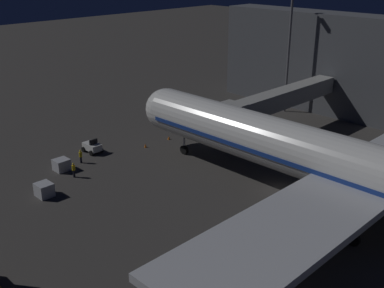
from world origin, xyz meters
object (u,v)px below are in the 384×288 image
object	(u,v)px
apron_floodlight_mast	(289,44)
ground_crew_near_nose_gear	(74,169)
airliner_at_gate	(361,172)
traffic_cone_nose_port	(169,138)
ground_crew_by_belt_loader	(81,156)
baggage_container_mid_row	(44,190)
baggage_tug_spare	(92,147)
baggage_container_near_belt	(62,165)
traffic_cone_nose_starboard	(145,146)
jet_bridge	(274,101)

from	to	relation	value
apron_floodlight_mast	ground_crew_near_nose_gear	distance (m)	41.41
airliner_at_gate	traffic_cone_nose_port	xyz separation A→B (m)	(-2.20, -30.20, -5.13)
airliner_at_gate	ground_crew_near_nose_gear	bearing A→B (deg)	-63.28
ground_crew_by_belt_loader	ground_crew_near_nose_gear	bearing A→B (deg)	46.47
airliner_at_gate	baggage_container_mid_row	xyz separation A→B (m)	(19.44, -26.85, -4.65)
baggage_tug_spare	ground_crew_by_belt_loader	bearing A→B (deg)	33.43
apron_floodlight_mast	baggage_tug_spare	world-z (taller)	apron_floodlight_mast
baggage_container_near_belt	ground_crew_by_belt_loader	size ratio (longest dim) A/B	0.99
traffic_cone_nose_starboard	jet_bridge	bearing A→B (deg)	147.37
baggage_container_mid_row	traffic_cone_nose_port	distance (m)	21.90
baggage_container_mid_row	traffic_cone_nose_starboard	distance (m)	17.57
jet_bridge	apron_floodlight_mast	distance (m)	14.78
airliner_at_gate	baggage_container_near_belt	bearing A→B (deg)	-65.47
baggage_tug_spare	traffic_cone_nose_port	xyz separation A→B (m)	(-10.61, 3.75, -0.51)
traffic_cone_nose_port	traffic_cone_nose_starboard	distance (m)	4.40
baggage_tug_spare	ground_crew_by_belt_loader	size ratio (longest dim) A/B	1.48
traffic_cone_nose_port	traffic_cone_nose_starboard	bearing A→B (deg)	0.00
baggage_container_mid_row	traffic_cone_nose_port	world-z (taller)	baggage_container_mid_row
baggage_tug_spare	baggage_container_near_belt	xyz separation A→B (m)	(6.04, 2.29, -0.06)
baggage_container_near_belt	traffic_cone_nose_port	world-z (taller)	baggage_container_near_belt
jet_bridge	baggage_container_near_belt	distance (m)	30.54
ground_crew_near_nose_gear	ground_crew_by_belt_loader	size ratio (longest dim) A/B	1.03
baggage_tug_spare	ground_crew_near_nose_gear	xyz separation A→B (m)	(6.07, 5.17, 0.24)
jet_bridge	traffic_cone_nose_port	bearing A→B (deg)	-41.70
jet_bridge	baggage_container_mid_row	size ratio (longest dim) A/B	13.90
apron_floodlight_mast	traffic_cone_nose_starboard	bearing A→B (deg)	-8.02
airliner_at_gate	baggage_container_mid_row	distance (m)	33.47
apron_floodlight_mast	ground_crew_by_belt_loader	world-z (taller)	apron_floodlight_mast
jet_bridge	baggage_container_near_belt	size ratio (longest dim) A/B	14.31
baggage_container_mid_row	ground_crew_near_nose_gear	xyz separation A→B (m)	(-4.96, -1.92, 0.26)
baggage_container_mid_row	airliner_at_gate	bearing A→B (deg)	125.90
apron_floodlight_mast	baggage_container_mid_row	xyz separation A→B (m)	(44.94, -0.56, -10.74)
jet_bridge	baggage_tug_spare	size ratio (longest dim) A/B	9.57
baggage_tug_spare	apron_floodlight_mast	bearing A→B (deg)	167.28
ground_crew_near_nose_gear	baggage_container_mid_row	bearing A→B (deg)	21.20
baggage_container_near_belt	traffic_cone_nose_port	bearing A→B (deg)	174.99
jet_bridge	ground_crew_by_belt_loader	xyz separation A→B (m)	(24.97, -11.71, -4.55)
ground_crew_near_nose_gear	traffic_cone_nose_starboard	world-z (taller)	ground_crew_near_nose_gear
jet_bridge	ground_crew_by_belt_loader	size ratio (longest dim) A/B	14.15
airliner_at_gate	ground_crew_by_belt_loader	world-z (taller)	airliner_at_gate
baggage_tug_spare	traffic_cone_nose_starboard	distance (m)	7.27
baggage_container_near_belt	baggage_tug_spare	bearing A→B (deg)	-159.23
baggage_container_mid_row	traffic_cone_nose_starboard	bearing A→B (deg)	-169.02
baggage_tug_spare	ground_crew_by_belt_loader	distance (m)	3.74
baggage_container_near_belt	ground_crew_near_nose_gear	bearing A→B (deg)	89.25
baggage_container_near_belt	baggage_container_mid_row	bearing A→B (deg)	43.89
apron_floodlight_mast	ground_crew_near_nose_gear	size ratio (longest dim) A/B	10.85
baggage_container_near_belt	ground_crew_by_belt_loader	world-z (taller)	ground_crew_by_belt_loader
baggage_container_near_belt	traffic_cone_nose_port	xyz separation A→B (m)	(-16.64, 1.46, -0.44)
ground_crew_by_belt_loader	traffic_cone_nose_port	distance (m)	13.85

